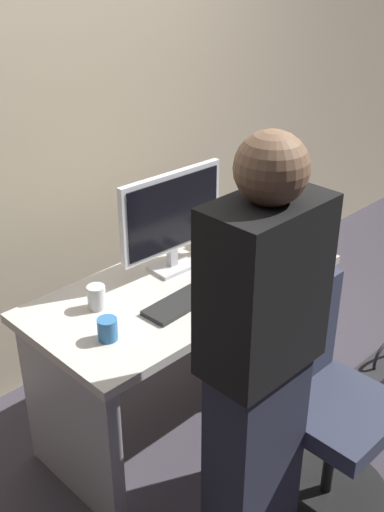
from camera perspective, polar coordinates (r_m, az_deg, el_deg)
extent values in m
plane|color=#3D3842|center=(3.18, -0.65, -14.28)|extent=(9.00, 9.00, 0.00)
cube|color=tan|center=(3.06, -11.84, 15.36)|extent=(6.40, 0.10, 3.00)
cube|color=beige|center=(2.74, -0.74, -2.80)|extent=(1.39, 0.68, 0.04)
cube|color=#B2B2B7|center=(2.65, -10.94, -14.78)|extent=(0.06, 0.60, 0.72)
cube|color=#B2B2B7|center=(3.35, 7.17, -4.43)|extent=(0.06, 0.60, 0.72)
cylinder|color=black|center=(2.89, 12.02, -20.13)|extent=(0.52, 0.52, 0.03)
cylinder|color=black|center=(2.74, 12.47, -17.18)|extent=(0.05, 0.05, 0.39)
cube|color=#33384C|center=(2.58, 13.01, -13.47)|extent=(0.44, 0.44, 0.08)
cube|color=#33384C|center=(2.50, 10.01, -7.08)|extent=(0.40, 0.06, 0.44)
cube|color=#262838|center=(2.40, 5.60, -17.69)|extent=(0.34, 0.20, 0.85)
cube|color=black|center=(1.96, 6.56, -2.86)|extent=(0.40, 0.24, 0.58)
sphere|color=brown|center=(1.79, 7.23, 7.91)|extent=(0.22, 0.22, 0.22)
cube|color=silver|center=(2.84, -1.78, -0.95)|extent=(0.21, 0.15, 0.02)
cube|color=silver|center=(2.82, -1.80, -0.09)|extent=(0.04, 0.03, 0.08)
cube|color=silver|center=(2.72, -1.86, 4.00)|extent=(0.54, 0.05, 0.36)
cube|color=black|center=(2.71, -1.61, 3.90)|extent=(0.50, 0.03, 0.32)
cube|color=#262626|center=(2.60, -0.30, -3.85)|extent=(0.44, 0.15, 0.02)
ellipsoid|color=white|center=(2.78, 4.10, -1.47)|extent=(0.06, 0.10, 0.03)
cylinder|color=#3372B2|center=(2.38, -7.67, -6.59)|extent=(0.08, 0.08, 0.09)
cylinder|color=silver|center=(2.56, -8.66, -3.71)|extent=(0.07, 0.07, 0.10)
cube|color=#594C72|center=(3.07, 3.00, 1.53)|extent=(0.16, 0.13, 0.03)
cube|color=black|center=(3.04, 2.90, 1.98)|extent=(0.21, 0.18, 0.04)
cube|color=gold|center=(3.04, 3.11, 2.65)|extent=(0.21, 0.14, 0.03)
cube|color=red|center=(3.03, 3.06, 3.10)|extent=(0.18, 0.15, 0.02)
cube|color=black|center=(2.92, 8.71, -0.49)|extent=(0.11, 0.16, 0.01)
cube|color=#262628|center=(3.29, 16.58, -11.01)|extent=(0.34, 0.14, 0.26)
torus|color=#262628|center=(3.20, 16.97, -8.77)|extent=(0.18, 0.02, 0.18)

